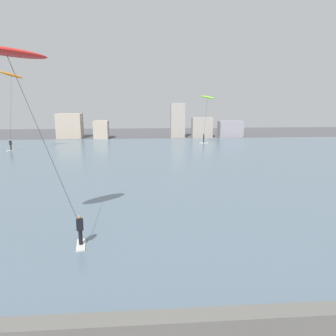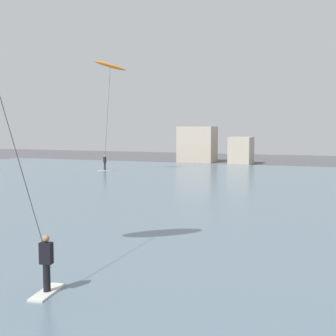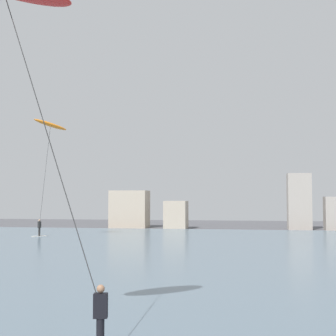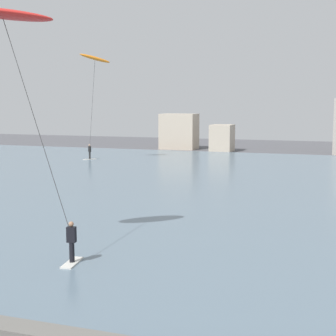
# 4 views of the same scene
# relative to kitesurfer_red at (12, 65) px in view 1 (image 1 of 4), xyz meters

# --- Properties ---
(seawall_barrier) EXTENTS (60.00, 0.70, 1.09)m
(seawall_barrier) POSITION_rel_kitesurfer_red_xyz_m (6.89, -7.34, -8.46)
(seawall_barrier) COLOR #66635E
(seawall_barrier) RESTS_ON ground
(water_bay) EXTENTS (84.00, 52.00, 0.10)m
(water_bay) POSITION_rel_kitesurfer_red_xyz_m (6.89, 19.36, -8.96)
(water_bay) COLOR slate
(water_bay) RESTS_ON ground
(far_shore_buildings) EXTENTS (36.52, 4.90, 6.75)m
(far_shore_buildings) POSITION_rel_kitesurfer_red_xyz_m (6.34, 47.93, -6.74)
(far_shore_buildings) COLOR #B7A893
(far_shore_buildings) RESTS_ON ground
(kitesurfer_red) EXTENTS (5.00, 3.48, 9.80)m
(kitesurfer_red) POSITION_rel_kitesurfer_red_xyz_m (0.00, 0.00, 0.00)
(kitesurfer_red) COLOR silver
(kitesurfer_red) RESTS_ON water_bay
(kitesurfer_lime) EXTENTS (2.70, 3.82, 8.08)m
(kitesurfer_lime) POSITION_rel_kitesurfer_red_xyz_m (16.30, 36.45, -2.05)
(kitesurfer_lime) COLOR silver
(kitesurfer_lime) RESTS_ON water_bay
(kitesurfer_orange) EXTENTS (3.83, 3.88, 11.18)m
(kitesurfer_orange) POSITION_rel_kitesurfer_red_xyz_m (-11.88, 30.78, 0.76)
(kitesurfer_orange) COLOR silver
(kitesurfer_orange) RESTS_ON water_bay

